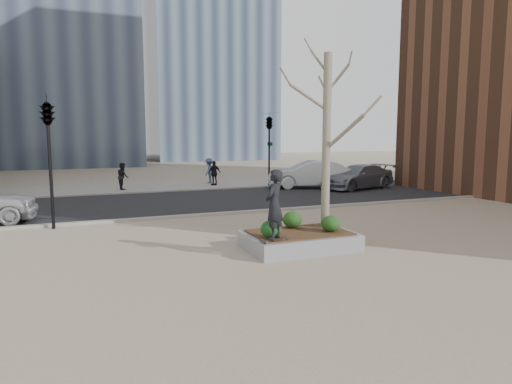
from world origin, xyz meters
name	(u,v)px	position (x,y,z in m)	size (l,w,h in m)	color
ground	(267,252)	(0.00, 0.00, 0.00)	(120.00, 120.00, 0.00)	gray
street	(183,202)	(0.00, 10.00, 0.01)	(60.00, 8.00, 0.02)	black
far_sidewalk	(157,186)	(0.00, 17.00, 0.01)	(60.00, 6.00, 0.02)	gray
planter	(299,241)	(1.00, 0.00, 0.23)	(3.00, 2.00, 0.45)	gray
planter_mulch	(299,232)	(1.00, 0.00, 0.47)	(2.70, 1.70, 0.04)	#382314
sycamore_tree	(327,114)	(2.00, 0.30, 3.79)	(2.80, 2.80, 6.60)	gray
shrub_left	(271,229)	(-0.05, -0.39, 0.72)	(0.55, 0.55, 0.47)	#143F17
shrub_middle	(293,220)	(1.06, 0.54, 0.73)	(0.57, 0.57, 0.49)	#163E13
shrub_right	(331,224)	(1.81, -0.33, 0.72)	(0.53, 0.53, 0.45)	#133A12
skateboard	(274,241)	(-0.10, -0.70, 0.49)	(0.78, 0.20, 0.07)	black
skateboarder	(274,205)	(-0.10, -0.70, 1.43)	(0.66, 0.43, 1.80)	black
car_silver	(311,174)	(8.32, 12.61, 0.84)	(1.75, 5.01, 1.65)	#A9ADB1
car_third	(358,177)	(10.70, 11.21, 0.72)	(1.97, 4.85, 1.41)	slate
pedestrian_a	(123,176)	(-2.12, 15.93, 0.79)	(0.75, 0.58, 1.54)	black
pedestrian_b	(209,171)	(3.46, 17.39, 0.84)	(1.06, 0.61, 1.63)	#3A4B69
pedestrian_c	(214,173)	(3.42, 16.07, 0.79)	(0.90, 0.37, 1.53)	black
traffic_light_near	(50,163)	(-5.50, 5.60, 2.25)	(0.60, 2.48, 4.50)	black
traffic_light_far	(269,150)	(6.50, 14.60, 2.25)	(0.60, 2.48, 4.50)	black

